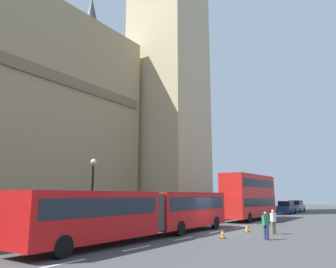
% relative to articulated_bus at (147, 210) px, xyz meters
% --- Properties ---
extents(ground_plane, '(160.00, 160.00, 0.00)m').
position_rel_articulated_bus_xyz_m(ground_plane, '(5.39, -1.99, -1.75)').
color(ground_plane, '#424244').
extents(lane_centre_marking, '(29.80, 0.16, 0.01)m').
position_rel_articulated_bus_xyz_m(lane_centre_marking, '(5.87, -1.99, -1.74)').
color(lane_centre_marking, silver).
rests_on(lane_centre_marking, ground_plane).
extents(articulated_bus, '(18.11, 2.54, 2.90)m').
position_rel_articulated_bus_xyz_m(articulated_bus, '(0.00, 0.00, 0.00)').
color(articulated_bus, red).
rests_on(articulated_bus, ground_plane).
extents(double_decker_bus, '(10.63, 2.54, 4.90)m').
position_rel_articulated_bus_xyz_m(double_decker_bus, '(18.41, 0.00, 0.96)').
color(double_decker_bus, red).
rests_on(double_decker_bus, ground_plane).
extents(sedan_lead, '(4.40, 1.86, 1.85)m').
position_rel_articulated_bus_xyz_m(sedan_lead, '(32.93, -0.14, -0.83)').
color(sedan_lead, navy).
rests_on(sedan_lead, ground_plane).
extents(sedan_trailing, '(4.40, 1.86, 1.85)m').
position_rel_articulated_bus_xyz_m(sedan_trailing, '(39.69, 0.05, -0.83)').
color(sedan_trailing, gray).
rests_on(sedan_trailing, ground_plane).
extents(traffic_cone_west, '(0.36, 0.36, 0.58)m').
position_rel_articulated_bus_xyz_m(traffic_cone_west, '(2.73, -3.97, -1.46)').
color(traffic_cone_west, black).
rests_on(traffic_cone_west, ground_plane).
extents(traffic_cone_middle, '(0.36, 0.36, 0.58)m').
position_rel_articulated_bus_xyz_m(traffic_cone_middle, '(7.04, -3.92, -1.46)').
color(traffic_cone_middle, black).
rests_on(traffic_cone_middle, ground_plane).
extents(traffic_cone_east, '(0.36, 0.36, 0.58)m').
position_rel_articulated_bus_xyz_m(traffic_cone_east, '(10.96, -4.14, -1.46)').
color(traffic_cone_east, black).
rests_on(traffic_cone_east, ground_plane).
extents(street_lamp, '(0.44, 0.44, 5.27)m').
position_rel_articulated_bus_xyz_m(street_lamp, '(-0.57, 4.51, 1.31)').
color(street_lamp, black).
rests_on(street_lamp, ground_plane).
extents(pedestrian_near_cones, '(0.47, 0.42, 1.69)m').
position_rel_articulated_bus_xyz_m(pedestrian_near_cones, '(3.51, -6.53, -0.83)').
color(pedestrian_near_cones, '#262D4C').
rests_on(pedestrian_near_cones, ground_plane).
extents(pedestrian_by_kerb, '(0.45, 0.46, 1.69)m').
position_rel_articulated_bus_xyz_m(pedestrian_by_kerb, '(6.70, -6.02, -0.83)').
color(pedestrian_by_kerb, '#726651').
rests_on(pedestrian_by_kerb, ground_plane).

